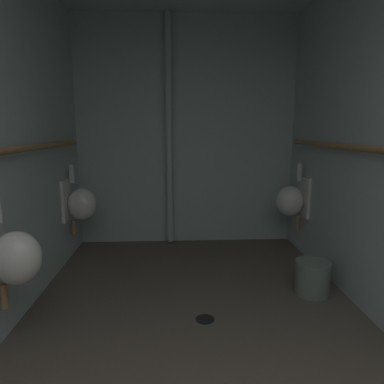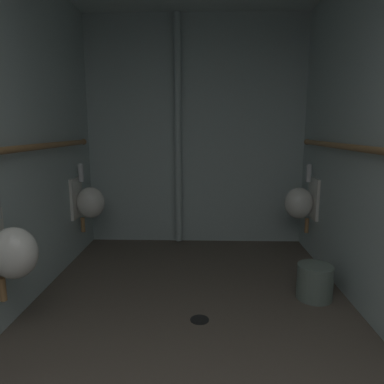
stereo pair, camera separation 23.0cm
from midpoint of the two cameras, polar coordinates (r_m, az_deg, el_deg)
floor at (r=2.57m, az=2.31°, el=-23.37°), size 2.71×4.24×0.08m
wall_back at (r=4.23m, az=2.17°, el=9.69°), size 2.71×0.06×2.68m
urinal_left_mid at (r=2.49m, az=-25.25°, el=-8.81°), size 0.32×0.30×0.76m
urinal_left_far at (r=3.89m, az=-14.96°, el=-1.51°), size 0.32×0.30×0.76m
urinal_right_mid at (r=3.95m, az=19.01°, el=-1.56°), size 0.32×0.30×0.76m
standpipe_back_wall at (r=4.13m, az=-0.69°, el=9.68°), size 0.08×0.08×2.63m
floor_drain at (r=2.73m, az=3.83°, el=-20.15°), size 0.14×0.14×0.01m
waste_bin at (r=3.17m, az=21.51°, el=-13.56°), size 0.29×0.29×0.29m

